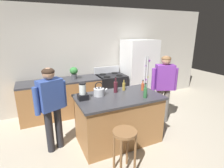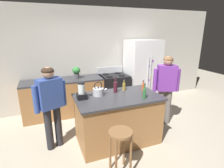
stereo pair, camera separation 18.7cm
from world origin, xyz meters
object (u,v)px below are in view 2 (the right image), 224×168
blender_appliance (82,92)px  bottle_vinegar (124,86)px  kitchen_island (118,119)px  bar_stool (120,141)px  potted_plant (76,72)px  bottle_cooking_sauce (143,87)px  bottle_wine (115,87)px  refrigerator (142,73)px  tea_kettle (98,91)px  person_by_island_left (51,101)px  bottle_olive_oil (144,93)px  stove_range (114,91)px  person_by_sink_right (166,84)px

blender_appliance → bottle_vinegar: blender_appliance is taller
kitchen_island → bar_stool: kitchen_island is taller
potted_plant → bottle_cooking_sauce: (1.06, -1.46, -0.09)m
bar_stool → bottle_wine: size_ratio=2.24×
refrigerator → tea_kettle: refrigerator is taller
person_by_island_left → bottle_olive_oil: bearing=-18.0°
bottle_vinegar → person_by_island_left: bearing=-179.3°
bar_stool → potted_plant: potted_plant is taller
bottle_cooking_sauce → refrigerator: bearing=59.8°
person_by_island_left → bar_stool: person_by_island_left is taller
stove_range → bottle_olive_oil: (-0.14, -1.80, 0.56)m
kitchen_island → bottle_cooking_sauce: 0.81m
person_by_sink_right → person_by_island_left: bearing=-180.0°
bottle_vinegar → bottle_cooking_sauce: size_ratio=1.09×
stove_range → tea_kettle: size_ratio=4.04×
bar_stool → bottle_vinegar: (0.54, 1.04, 0.47)m
potted_plant → blender_appliance: 1.45m
blender_appliance → bottle_olive_oil: size_ratio=1.10×
person_by_sink_right → bottle_olive_oil: 1.01m
refrigerator → tea_kettle: bearing=-142.5°
bottle_vinegar → bar_stool: bearing=-117.4°
bar_stool → bottle_vinegar: bearing=62.6°
kitchen_island → potted_plant: (-0.47, 1.55, 0.64)m
kitchen_island → bottle_olive_oil: size_ratio=5.68×
stove_range → bar_stool: size_ratio=1.57×
bottle_wine → bottle_vinegar: bearing=11.8°
person_by_island_left → tea_kettle: bearing=-4.5°
blender_appliance → bottle_vinegar: 0.91m
kitchen_island → stove_range: stove_range is taller
person_by_island_left → bottle_vinegar: person_by_island_left is taller
person_by_island_left → potted_plant: person_by_island_left is taller
potted_plant → tea_kettle: 1.39m
kitchen_island → bottle_cooking_sauce: bearing=9.0°
person_by_sink_right → stove_range: bearing=119.8°
person_by_island_left → bar_stool: size_ratio=2.15×
person_by_sink_right → bottle_cooking_sauce: size_ratio=7.31×
blender_appliance → tea_kettle: 0.33m
refrigerator → bottle_cooking_sauce: size_ratio=8.58×
potted_plant → bar_stool: bearing=-85.7°
stove_range → person_by_sink_right: person_by_sink_right is taller
person_by_island_left → bottle_cooking_sauce: 1.77m
bar_stool → bottle_olive_oil: 0.99m
person_by_sink_right → bottle_wine: size_ratio=5.00×
person_by_sink_right → blender_appliance: (-1.92, -0.12, 0.11)m
kitchen_island → tea_kettle: size_ratio=5.69×
potted_plant → tea_kettle: bearing=-84.0°
stove_range → bottle_olive_oil: bottle_olive_oil is taller
person_by_sink_right → bottle_cooking_sauce: bearing=-168.0°
refrigerator → bar_stool: (-1.70, -2.28, -0.38)m
bar_stool → bottle_wine: bearing=71.6°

